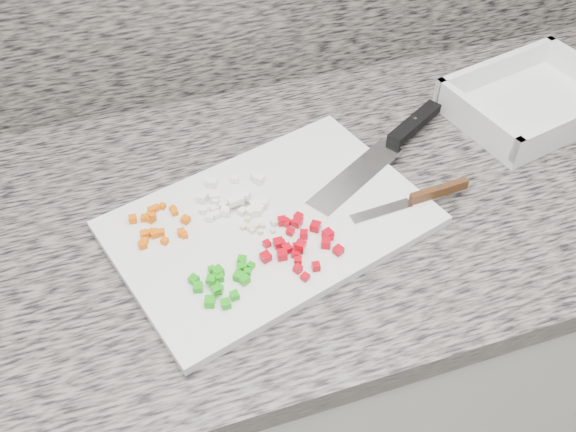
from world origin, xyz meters
name	(u,v)px	position (x,y,z in m)	size (l,w,h in m)	color
cabinet	(293,362)	(0.00, 1.44, 0.43)	(3.92, 0.62, 0.86)	beige
countertop	(294,206)	(0.00, 1.44, 0.88)	(3.96, 0.64, 0.04)	#66615A
cutting_board	(270,223)	(-0.05, 1.39, 0.91)	(0.43, 0.29, 0.01)	silver
carrot_pile	(157,225)	(-0.21, 1.43, 0.92)	(0.08, 0.08, 0.02)	#DB5804
onion_pile	(236,199)	(-0.09, 1.44, 0.92)	(0.11, 0.10, 0.02)	white
green_pepper_pile	(224,281)	(-0.14, 1.30, 0.92)	(0.09, 0.08, 0.02)	#16990D
red_pepper_pile	(300,242)	(-0.03, 1.33, 0.92)	(0.11, 0.12, 0.02)	#AF020F
garlic_pile	(258,226)	(-0.07, 1.38, 0.92)	(0.05, 0.04, 0.01)	beige
chef_knife	(395,140)	(0.19, 1.49, 0.92)	(0.29, 0.19, 0.02)	silver
paring_knife	(425,196)	(0.17, 1.36, 0.92)	(0.19, 0.03, 0.02)	silver
tray	(531,102)	(0.45, 1.51, 0.92)	(0.31, 0.25, 0.06)	silver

